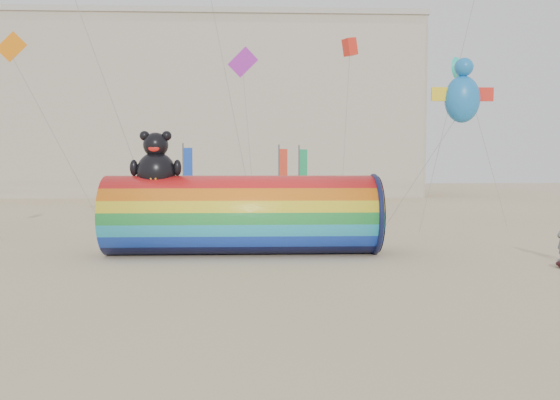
{
  "coord_description": "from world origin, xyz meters",
  "views": [
    {
      "loc": [
        -0.35,
        -21.38,
        4.0
      ],
      "look_at": [
        0.5,
        1.5,
        2.4
      ],
      "focal_mm": 35.0,
      "sensor_mm": 36.0,
      "label": 1
    }
  ],
  "objects": [
    {
      "name": "festival_banners",
      "position": [
        -0.37,
        15.89,
        2.64
      ],
      "size": [
        8.33,
        4.06,
        5.2
      ],
      "color": "#59595E",
      "rests_on": "ground"
    },
    {
      "name": "ground",
      "position": [
        0.0,
        0.0,
        0.0
      ],
      "size": [
        160.0,
        160.0,
        0.0
      ],
      "primitive_type": "plane",
      "color": "#CCB58C",
      "rests_on": "ground"
    },
    {
      "name": "hotel_building",
      "position": [
        -12.0,
        45.95,
        10.31
      ],
      "size": [
        60.4,
        15.4,
        20.6
      ],
      "color": "#B7AD99",
      "rests_on": "ground"
    },
    {
      "name": "windsock_assembly",
      "position": [
        -1.11,
        2.26,
        1.8
      ],
      "size": [
        11.74,
        3.58,
        5.41
      ],
      "color": "red",
      "rests_on": "ground"
    }
  ]
}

